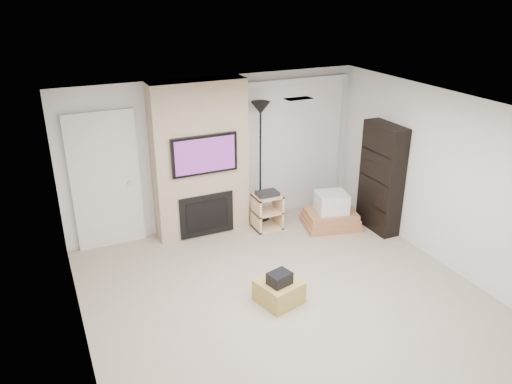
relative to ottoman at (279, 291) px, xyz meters
name	(u,v)px	position (x,y,z in m)	size (l,w,h in m)	color
floor	(295,308)	(0.12, -0.22, -0.15)	(5.00, 5.50, 0.00)	tan
ceiling	(302,117)	(0.12, -0.22, 2.35)	(5.00, 5.50, 0.00)	white
wall_back	(216,153)	(0.12, 2.53, 1.10)	(5.00, 2.50, 0.00)	silver
wall_front	(486,374)	(0.12, -2.97, 1.10)	(5.00, 2.50, 0.00)	silver
wall_left	(77,267)	(-2.38, -0.22, 1.10)	(5.50, 2.50, 0.00)	silver
wall_right	(458,186)	(2.62, -0.22, 1.10)	(5.50, 2.50, 0.00)	silver
hvac_vent	(299,99)	(0.52, 0.58, 2.35)	(0.35, 0.18, 0.01)	silver
ottoman	(279,291)	(0.00, 0.00, 0.00)	(0.50, 0.50, 0.30)	#A98E45
black_bag	(280,278)	(-0.02, -0.05, 0.23)	(0.28, 0.22, 0.16)	black
fireplace_wall	(200,161)	(-0.23, 2.32, 1.09)	(1.50, 0.47, 2.50)	tan
entry_door	(106,182)	(-1.68, 2.49, 0.90)	(1.02, 0.11, 2.14)	silver
vertical_blinds	(293,142)	(1.52, 2.47, 1.12)	(1.98, 0.10, 2.37)	silver
floor_lamp	(260,129)	(0.80, 2.28, 1.49)	(0.31, 0.31, 2.08)	black
av_stand	(267,209)	(0.78, 1.96, 0.20)	(0.45, 0.38, 0.66)	#DFB88A
box_stack	(331,214)	(1.79, 1.56, 0.08)	(1.03, 0.87, 0.60)	#A87048
bookshelf	(381,178)	(2.46, 1.18, 0.75)	(0.30, 0.80, 1.80)	black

